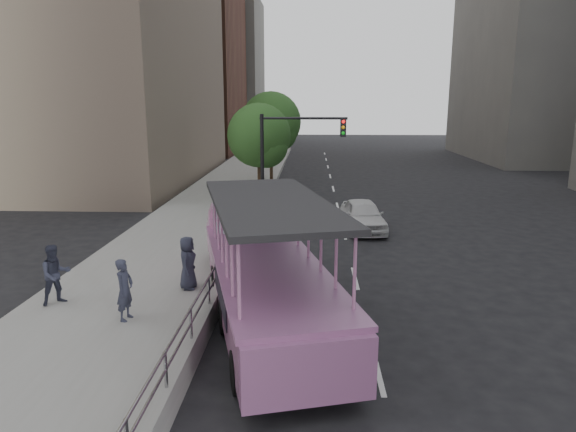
% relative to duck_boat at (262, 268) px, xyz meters
% --- Properties ---
extents(ground, '(160.00, 160.00, 0.00)m').
position_rel_duck_boat_xyz_m(ground, '(1.85, -1.10, -1.28)').
color(ground, black).
extents(sidewalk, '(5.50, 80.00, 0.30)m').
position_rel_duck_boat_xyz_m(sidewalk, '(-3.90, 8.90, -1.13)').
color(sidewalk, gray).
rests_on(sidewalk, ground).
extents(kerb_wall, '(0.24, 30.00, 0.36)m').
position_rel_duck_boat_xyz_m(kerb_wall, '(-1.27, 0.90, -0.80)').
color(kerb_wall, gray).
rests_on(kerb_wall, sidewalk).
extents(guardrail, '(0.07, 22.00, 0.71)m').
position_rel_duck_boat_xyz_m(guardrail, '(-1.27, 0.90, -0.14)').
color(guardrail, '#A0A0A4').
rests_on(guardrail, kerb_wall).
extents(duck_boat, '(5.03, 10.71, 3.46)m').
position_rel_duck_boat_xyz_m(duck_boat, '(0.00, 0.00, 0.00)').
color(duck_boat, black).
rests_on(duck_boat, ground).
extents(car, '(2.09, 4.29, 1.41)m').
position_rel_duck_boat_xyz_m(car, '(3.72, 9.49, -0.58)').
color(car, silver).
rests_on(car, ground).
extents(pedestrian_near, '(0.48, 0.65, 1.62)m').
position_rel_duck_boat_xyz_m(pedestrian_near, '(-3.37, -1.38, -0.18)').
color(pedestrian_near, '#2A2D3E').
rests_on(pedestrian_near, sidewalk).
extents(pedestrian_mid, '(1.03, 1.02, 1.68)m').
position_rel_duck_boat_xyz_m(pedestrian_mid, '(-5.65, -0.40, -0.14)').
color(pedestrian_mid, '#2A2D3E').
rests_on(pedestrian_mid, sidewalk).
extents(pedestrian_far, '(0.53, 0.80, 1.61)m').
position_rel_duck_boat_xyz_m(pedestrian_far, '(-2.29, 0.92, -0.18)').
color(pedestrian_far, '#2A2D3E').
rests_on(pedestrian_far, sidewalk).
extents(parking_sign, '(0.20, 0.53, 2.45)m').
position_rel_duck_boat_xyz_m(parking_sign, '(-1.14, 2.15, 0.28)').
color(parking_sign, black).
rests_on(parking_sign, ground).
extents(traffic_signal, '(4.20, 0.32, 5.20)m').
position_rel_duck_boat_xyz_m(traffic_signal, '(0.15, 11.39, 2.21)').
color(traffic_signal, black).
rests_on(traffic_signal, ground).
extents(street_tree_near, '(3.52, 3.52, 5.72)m').
position_rel_duck_boat_xyz_m(street_tree_near, '(-1.45, 14.82, 2.53)').
color(street_tree_near, '#3A291A').
rests_on(street_tree_near, ground).
extents(street_tree_far, '(3.97, 3.97, 6.45)m').
position_rel_duck_boat_xyz_m(street_tree_far, '(-1.25, 20.82, 3.02)').
color(street_tree_far, '#3A291A').
rests_on(street_tree_far, ground).
extents(midrise_brick, '(18.00, 16.00, 26.00)m').
position_rel_duck_boat_xyz_m(midrise_brick, '(-16.15, 46.90, 11.72)').
color(midrise_brick, brown).
rests_on(midrise_brick, ground).
extents(midrise_stone_b, '(16.00, 14.00, 20.00)m').
position_rel_duck_boat_xyz_m(midrise_stone_b, '(-14.15, 62.90, 8.72)').
color(midrise_stone_b, slate).
rests_on(midrise_stone_b, ground).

